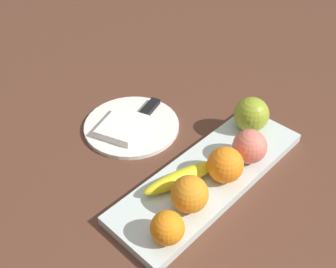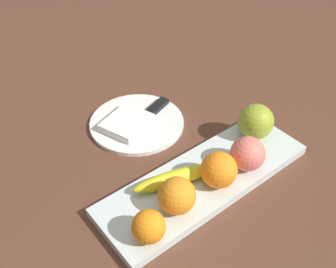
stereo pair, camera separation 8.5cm
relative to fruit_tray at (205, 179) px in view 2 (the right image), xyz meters
name	(u,v)px [view 2 (the right image)]	position (x,y,z in m)	size (l,w,h in m)	color
ground_plane	(203,178)	(-0.01, -0.01, -0.01)	(2.40, 2.40, 0.00)	brown
fruit_tray	(205,179)	(0.00, 0.00, 0.00)	(0.47, 0.15, 0.02)	silver
apple	(256,121)	(-0.17, -0.02, 0.05)	(0.08, 0.08, 0.08)	#8FA42A
banana	(174,178)	(0.06, -0.02, 0.03)	(0.17, 0.03, 0.03)	yellow
orange_near_apple	(219,170)	(-0.01, 0.03, 0.05)	(0.07, 0.07, 0.07)	orange
orange_near_banana	(149,227)	(0.18, 0.05, 0.04)	(0.06, 0.06, 0.06)	orange
orange_center	(177,196)	(0.10, 0.03, 0.05)	(0.07, 0.07, 0.07)	orange
peach	(248,154)	(-0.08, 0.03, 0.05)	(0.07, 0.07, 0.07)	#E57363
dinner_plate	(137,123)	(0.00, -0.24, -0.01)	(0.23, 0.23, 0.01)	white
folded_napkin	(127,123)	(0.03, -0.24, 0.01)	(0.11, 0.09, 0.02)	white
knife	(152,112)	(-0.05, -0.24, 0.00)	(0.18, 0.08, 0.01)	silver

